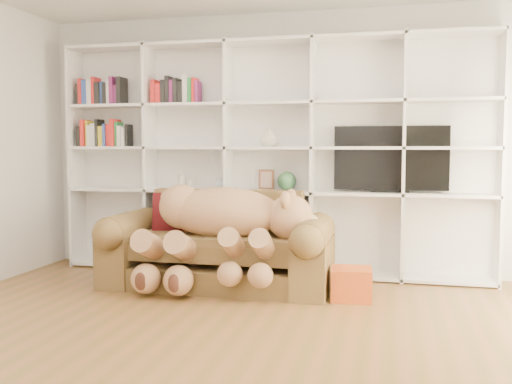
% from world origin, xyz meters
% --- Properties ---
extents(floor, '(5.00, 5.00, 0.00)m').
position_xyz_m(floor, '(0.00, 0.00, 0.00)').
color(floor, brown).
rests_on(floor, ground).
extents(wall_back, '(5.00, 0.02, 2.70)m').
position_xyz_m(wall_back, '(0.00, 2.50, 1.35)').
color(wall_back, white).
rests_on(wall_back, floor).
extents(bookshelf, '(4.43, 0.35, 2.40)m').
position_xyz_m(bookshelf, '(-0.24, 2.36, 1.31)').
color(bookshelf, white).
rests_on(bookshelf, floor).
extents(sofa, '(2.11, 0.91, 0.89)m').
position_xyz_m(sofa, '(-0.36, 1.69, 0.33)').
color(sofa, brown).
rests_on(sofa, floor).
extents(teddy_bear, '(1.59, 0.87, 0.92)m').
position_xyz_m(teddy_bear, '(-0.28, 1.52, 0.62)').
color(teddy_bear, tan).
rests_on(teddy_bear, sofa).
extents(throw_pillow, '(0.44, 0.31, 0.42)m').
position_xyz_m(throw_pillow, '(-0.87, 1.84, 0.65)').
color(throw_pillow, '#500D17').
rests_on(throw_pillow, sofa).
extents(gift_box, '(0.36, 0.34, 0.27)m').
position_xyz_m(gift_box, '(0.89, 1.47, 0.14)').
color(gift_box, '#C64E1A').
rests_on(gift_box, floor).
extents(tv, '(1.10, 0.18, 0.65)m').
position_xyz_m(tv, '(1.20, 2.35, 1.19)').
color(tv, black).
rests_on(tv, bookshelf).
extents(picture_frame, '(0.16, 0.04, 0.20)m').
position_xyz_m(picture_frame, '(-0.04, 2.30, 0.98)').
color(picture_frame, brown).
rests_on(picture_frame, bookshelf).
extents(green_vase, '(0.20, 0.20, 0.20)m').
position_xyz_m(green_vase, '(0.17, 2.30, 0.96)').
color(green_vase, '#2A5230').
rests_on(green_vase, bookshelf).
extents(figurine_tall, '(0.09, 0.09, 0.15)m').
position_xyz_m(figurine_tall, '(-0.97, 2.30, 0.94)').
color(figurine_tall, beige).
rests_on(figurine_tall, bookshelf).
extents(figurine_short, '(0.07, 0.07, 0.10)m').
position_xyz_m(figurine_short, '(-0.87, 2.30, 0.92)').
color(figurine_short, beige).
rests_on(figurine_short, bookshelf).
extents(snow_globe, '(0.11, 0.11, 0.11)m').
position_xyz_m(snow_globe, '(-0.53, 2.30, 0.93)').
color(snow_globe, silver).
rests_on(snow_globe, bookshelf).
extents(shelf_vase, '(0.22, 0.22, 0.19)m').
position_xyz_m(shelf_vase, '(-0.02, 2.30, 1.41)').
color(shelf_vase, beige).
rests_on(shelf_vase, bookshelf).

